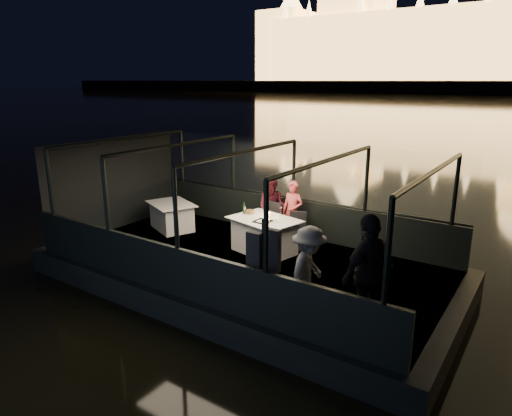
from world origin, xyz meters
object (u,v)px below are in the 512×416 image
Objects in this scene: chair_port_right at (294,229)px; person_woman_coral at (292,210)px; wine_bottle at (244,207)px; chair_port_left at (270,223)px; passenger_stripe at (309,267)px; person_man_maroon at (272,207)px; coat_stand at (262,263)px; passenger_dark at (368,277)px; dining_table_central at (264,236)px; dining_table_aft at (172,215)px.

person_woman_coral reaches higher than chair_port_right.
chair_port_right is 0.57× the size of person_woman_coral.
chair_port_left is at bearing 59.87° from wine_bottle.
wine_bottle is at bearing 43.88° from passenger_stripe.
chair_port_left is 0.43m from person_man_maroon.
passenger_dark reaches higher than coat_stand.
chair_port_left is 0.61× the size of person_man_maroon.
passenger_stripe reaches higher than person_man_maroon.
passenger_dark reaches higher than chair_port_right.
chair_port_left reaches higher than chair_port_right.
person_woman_coral is (-0.29, 0.42, 0.30)m from chair_port_right.
passenger_stripe is (2.40, -2.65, 0.40)m from chair_port_left.
person_woman_coral is at bearing 50.73° from wine_bottle.
dining_table_central is at bearing 38.03° from passenger_stripe.
person_woman_coral is (2.96, 0.94, 0.36)m from dining_table_aft.
coat_stand is 1.08× the size of passenger_stripe.
person_man_maroon reaches higher than chair_port_right.
dining_table_central is at bearing -101.07° from passenger_dark.
person_man_maroon is at bearing 112.33° from dining_table_central.
dining_table_aft is 1.57× the size of chair_port_right.
passenger_dark is (3.30, -2.47, 0.40)m from chair_port_left.
dining_table_aft is 3.29m from chair_port_right.
person_man_maroon reaches higher than person_woman_coral.
passenger_dark is (3.03, -1.82, 0.47)m from dining_table_central.
coat_stand reaches higher than passenger_stripe.
passenger_stripe is 0.83× the size of passenger_dark.
wine_bottle is (-1.02, -0.49, 0.47)m from chair_port_right.
person_man_maroon reaches higher than dining_table_aft.
person_woman_coral is 0.52m from person_man_maroon.
passenger_dark is (5.85, -1.87, 0.47)m from dining_table_aft.
chair_port_right is 0.45× the size of passenger_dark.
dining_table_central is at bearing -0.88° from dining_table_aft.
passenger_stripe reaches higher than dining_table_central.
chair_port_right is at bearing 110.20° from coat_stand.
dining_table_aft is 4.81× the size of wine_bottle.
passenger_stripe is 0.92m from passenger_dark.
chair_port_left is 4.14m from passenger_dark.
person_man_maroon is 4.38m from passenger_dark.
passenger_stripe reaches higher than person_woman_coral.
passenger_stripe is (0.62, 0.36, -0.05)m from coat_stand.
passenger_dark is at bearing 19.67° from coat_stand.
dining_table_central is 0.89× the size of coat_stand.
chair_port_left is at bearing 33.47° from passenger_stripe.
coat_stand is at bearing -49.37° from wine_bottle.
dining_table_aft is at bearing -155.89° from chair_port_left.
chair_port_left is 0.61m from person_woman_coral.
person_woman_coral is (0.14, 0.98, 0.36)m from dining_table_central.
person_woman_coral is 0.78× the size of passenger_dark.
chair_port_left is at bearing 151.06° from chair_port_right.
passenger_dark reaches higher than person_man_maroon.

